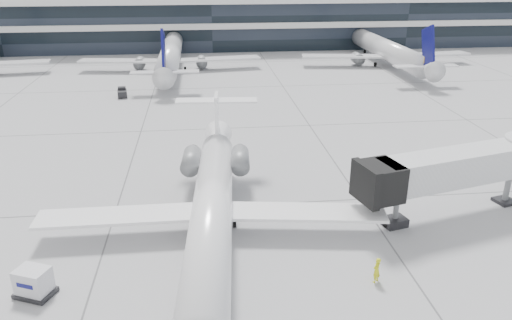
{
  "coord_description": "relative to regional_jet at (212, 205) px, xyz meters",
  "views": [
    {
      "loc": [
        -2.83,
        -36.21,
        18.74
      ],
      "look_at": [
        1.62,
        3.3,
        2.6
      ],
      "focal_mm": 35.0,
      "sensor_mm": 36.0,
      "label": 1
    }
  ],
  "objects": [
    {
      "name": "regional_jet",
      "position": [
        0.0,
        0.0,
        0.0
      ],
      "size": [
        25.05,
        31.3,
        7.22
      ],
      "rotation": [
        0.0,
        0.0,
        -0.07
      ],
      "color": "white",
      "rests_on": "ground"
    },
    {
      "name": "ramp_worker",
      "position": [
        9.88,
        -6.78,
        -1.61
      ],
      "size": [
        0.74,
        0.71,
        1.71
      ],
      "primitive_type": "imported",
      "rotation": [
        0.0,
        0.0,
        3.81
      ],
      "color": "#D2D916",
      "rests_on": "ground"
    },
    {
      "name": "far_tug",
      "position": [
        -11.82,
        40.55,
        -1.84
      ],
      "size": [
        1.59,
        2.35,
        1.39
      ],
      "rotation": [
        0.0,
        0.0,
        0.14
      ],
      "color": "black",
      "rests_on": "ground"
    },
    {
      "name": "bg_jet_center",
      "position": [
        -5.61,
        59.46,
        -2.47
      ],
      "size": [
        32.0,
        40.0,
        9.6
      ],
      "primitive_type": null,
      "color": "silver",
      "rests_on": "ground"
    },
    {
      "name": "cargo_uld",
      "position": [
        -10.79,
        -5.79,
        -1.58
      ],
      "size": [
        2.61,
        2.32,
        1.76
      ],
      "rotation": [
        0.0,
        0.0,
        -0.41
      ],
      "color": "black",
      "rests_on": "ground"
    },
    {
      "name": "traffic_cone",
      "position": [
        1.85,
        11.63,
        -2.23
      ],
      "size": [
        0.43,
        0.43,
        0.5
      ],
      "rotation": [
        0.0,
        0.0,
        0.34
      ],
      "color": "#FF5B0D",
      "rests_on": "ground"
    },
    {
      "name": "ground",
      "position": [
        2.39,
        4.46,
        -2.47
      ],
      "size": [
        220.0,
        220.0,
        0.0
      ],
      "primitive_type": "plane",
      "color": "gray",
      "rests_on": "ground"
    },
    {
      "name": "jet_bridge",
      "position": [
        19.58,
        1.4,
        1.5
      ],
      "size": [
        16.8,
        7.07,
        5.45
      ],
      "rotation": [
        0.0,
        0.0,
        0.25
      ],
      "color": "#ADB0B2",
      "rests_on": "ground"
    },
    {
      "name": "bg_jet_right",
      "position": [
        34.39,
        59.46,
        -2.47
      ],
      "size": [
        32.0,
        40.0,
        9.6
      ],
      "primitive_type": null,
      "color": "silver",
      "rests_on": "ground"
    },
    {
      "name": "terminal",
      "position": [
        2.39,
        86.46,
        2.53
      ],
      "size": [
        170.0,
        22.0,
        10.0
      ],
      "primitive_type": "cube",
      "color": "black",
      "rests_on": "ground"
    }
  ]
}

